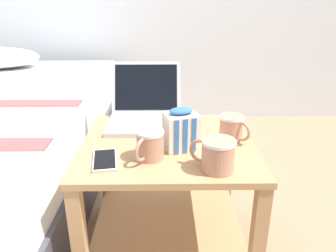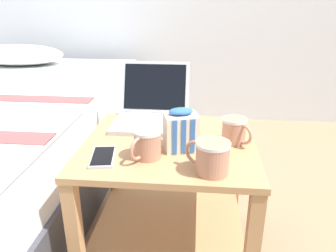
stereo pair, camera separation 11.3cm
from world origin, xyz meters
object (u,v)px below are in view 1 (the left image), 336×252
(mug_mid_center, at_px, (217,154))
(mug_front_left, at_px, (232,127))
(snack_bag, at_px, (181,130))
(cell_phone, at_px, (105,160))
(mug_front_right, at_px, (150,144))
(laptop, at_px, (145,112))

(mug_mid_center, bearing_deg, mug_front_left, 68.40)
(snack_bag, relative_size, cell_phone, 0.94)
(mug_front_right, xyz_separation_m, snack_bag, (0.11, 0.08, 0.02))
(mug_mid_center, bearing_deg, laptop, 119.89)
(laptop, xyz_separation_m, cell_phone, (-0.11, -0.35, -0.04))
(laptop, height_order, mug_mid_center, laptop)
(laptop, xyz_separation_m, snack_bag, (0.14, -0.26, 0.02))
(laptop, relative_size, mug_front_right, 2.60)
(mug_front_right, distance_m, mug_mid_center, 0.22)
(mug_front_left, relative_size, cell_phone, 0.71)
(laptop, bearing_deg, cell_phone, -107.88)
(mug_mid_center, relative_size, cell_phone, 0.87)
(mug_front_left, distance_m, mug_front_right, 0.33)
(mug_front_left, bearing_deg, mug_front_right, -153.63)
(mug_front_right, bearing_deg, laptop, 95.24)
(mug_front_left, height_order, cell_phone, mug_front_left)
(mug_mid_center, distance_m, snack_bag, 0.19)
(mug_front_left, relative_size, snack_bag, 0.76)
(mug_front_right, bearing_deg, snack_bag, 36.88)
(mug_mid_center, bearing_deg, mug_front_right, 159.19)
(laptop, height_order, snack_bag, laptop)
(mug_front_left, bearing_deg, cell_phone, -159.36)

